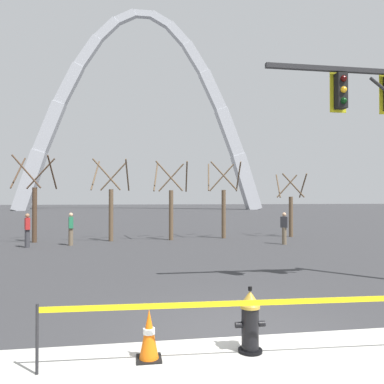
# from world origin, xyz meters

# --- Properties ---
(ground_plane) EXTENTS (240.00, 240.00, 0.00)m
(ground_plane) POSITION_xyz_m (0.00, 0.00, 0.00)
(ground_plane) COLOR #333335
(fire_hydrant) EXTENTS (0.46, 0.48, 0.99)m
(fire_hydrant) POSITION_xyz_m (-0.02, -0.73, 0.47)
(fire_hydrant) COLOR black
(fire_hydrant) RESTS_ON ground
(caution_tape_barrier) EXTENTS (6.01, 0.27, 0.93)m
(caution_tape_barrier) POSITION_xyz_m (-0.02, -1.12, 0.65)
(caution_tape_barrier) COLOR #232326
(caution_tape_barrier) RESTS_ON ground
(traffic_cone_by_hydrant) EXTENTS (0.36, 0.36, 0.73)m
(traffic_cone_by_hydrant) POSITION_xyz_m (-1.53, -0.77, 0.36)
(traffic_cone_by_hydrant) COLOR black
(traffic_cone_by_hydrant) RESTS_ON ground
(monument_arch) EXTENTS (45.52, 2.48, 37.66)m
(monument_arch) POSITION_xyz_m (-0.00, 64.41, 16.54)
(monument_arch) COLOR #B2B5BC
(monument_arch) RESTS_ON ground
(tree_far_left) EXTENTS (2.06, 2.07, 4.48)m
(tree_far_left) POSITION_xyz_m (-6.83, 14.41, 1.99)
(tree_far_left) COLOR #473323
(tree_far_left) RESTS_ON ground
(tree_left_mid) EXTENTS (2.00, 2.02, 4.35)m
(tree_left_mid) POSITION_xyz_m (-2.93, 14.38, 1.94)
(tree_left_mid) COLOR brown
(tree_left_mid) RESTS_ON ground
(tree_center_left) EXTENTS (1.98, 1.99, 4.29)m
(tree_center_left) POSITION_xyz_m (0.30, 14.42, 1.91)
(tree_center_left) COLOR brown
(tree_center_left) RESTS_ON ground
(tree_center_right) EXTENTS (2.00, 2.01, 4.35)m
(tree_center_right) POSITION_xyz_m (3.37, 14.87, 1.93)
(tree_center_right) COLOR brown
(tree_center_right) RESTS_ON ground
(tree_right_mid) EXTENTS (1.73, 1.74, 3.75)m
(tree_right_mid) POSITION_xyz_m (7.51, 15.01, 1.66)
(tree_right_mid) COLOR brown
(tree_right_mid) RESTS_ON ground
(pedestrian_walking_left) EXTENTS (0.32, 0.39, 1.59)m
(pedestrian_walking_left) POSITION_xyz_m (-6.63, 12.32, 0.82)
(pedestrian_walking_left) COLOR #38383D
(pedestrian_walking_left) RESTS_ON ground
(pedestrian_standing_center) EXTENTS (0.27, 0.38, 1.59)m
(pedestrian_standing_center) POSITION_xyz_m (-4.75, 12.82, 0.82)
(pedestrian_standing_center) COLOR brown
(pedestrian_standing_center) RESTS_ON ground
(pedestrian_walking_right) EXTENTS (0.39, 0.37, 1.59)m
(pedestrian_walking_right) POSITION_xyz_m (5.67, 11.60, 0.82)
(pedestrian_walking_right) COLOR brown
(pedestrian_walking_right) RESTS_ON ground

